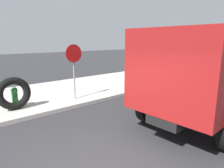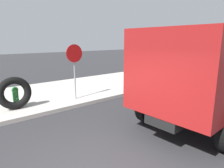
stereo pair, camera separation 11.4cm
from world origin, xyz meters
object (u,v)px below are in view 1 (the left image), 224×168
stop_sign (74,62)px  dump_truck_blue (217,72)px  fire_hydrant (15,97)px  loose_tire (14,94)px

stop_sign → dump_truck_blue: (2.92, -4.68, -0.19)m
stop_sign → dump_truck_blue: size_ratio=0.34×
stop_sign → fire_hydrant: bearing=167.4°
fire_hydrant → dump_truck_blue: dump_truck_blue is taller
fire_hydrant → loose_tire: size_ratio=0.65×
loose_tire → dump_truck_blue: dump_truck_blue is taller
loose_tire → dump_truck_blue: bearing=-42.8°
fire_hydrant → dump_truck_blue: size_ratio=0.11×
loose_tire → dump_truck_blue: 7.33m
fire_hydrant → stop_sign: 2.69m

